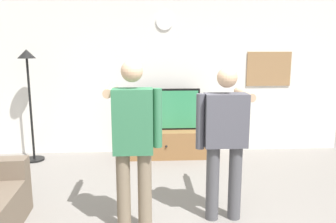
{
  "coord_description": "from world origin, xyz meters",
  "views": [
    {
      "loc": [
        -0.23,
        -3.0,
        1.86
      ],
      "look_at": [
        0.02,
        1.2,
        1.05
      ],
      "focal_mm": 36.53,
      "sensor_mm": 36.0,
      "label": 1
    }
  ],
  "objects_px": {
    "tv_stand": "(166,143)",
    "person_standing_nearer_lamp": "(133,138)",
    "framed_picture": "(269,69)",
    "person_standing_nearer_couch": "(225,135)",
    "wall_clock": "(165,21)",
    "floor_lamp": "(29,82)",
    "television": "(165,109)"
  },
  "relations": [
    {
      "from": "television",
      "to": "person_standing_nearer_lamp",
      "type": "relative_size",
      "value": 0.67
    },
    {
      "from": "framed_picture",
      "to": "person_standing_nearer_couch",
      "type": "relative_size",
      "value": 0.47
    },
    {
      "from": "television",
      "to": "wall_clock",
      "type": "height_order",
      "value": "wall_clock"
    },
    {
      "from": "tv_stand",
      "to": "framed_picture",
      "type": "bearing_deg",
      "value": 9.19
    },
    {
      "from": "framed_picture",
      "to": "floor_lamp",
      "type": "height_order",
      "value": "floor_lamp"
    },
    {
      "from": "television",
      "to": "person_standing_nearer_couch",
      "type": "height_order",
      "value": "person_standing_nearer_couch"
    },
    {
      "from": "tv_stand",
      "to": "person_standing_nearer_lamp",
      "type": "xyz_separation_m",
      "value": [
        -0.44,
        -2.35,
        0.75
      ]
    },
    {
      "from": "wall_clock",
      "to": "person_standing_nearer_lamp",
      "type": "distance_m",
      "value": 2.97
    },
    {
      "from": "tv_stand",
      "to": "wall_clock",
      "type": "distance_m",
      "value": 2.05
    },
    {
      "from": "framed_picture",
      "to": "tv_stand",
      "type": "bearing_deg",
      "value": -170.81
    },
    {
      "from": "tv_stand",
      "to": "framed_picture",
      "type": "height_order",
      "value": "framed_picture"
    },
    {
      "from": "tv_stand",
      "to": "floor_lamp",
      "type": "xyz_separation_m",
      "value": [
        -2.18,
        -0.08,
        1.06
      ]
    },
    {
      "from": "television",
      "to": "person_standing_nearer_couch",
      "type": "bearing_deg",
      "value": -76.82
    },
    {
      "from": "television",
      "to": "wall_clock",
      "type": "xyz_separation_m",
      "value": [
        -0.0,
        0.24,
        1.45
      ]
    },
    {
      "from": "person_standing_nearer_couch",
      "to": "floor_lamp",
      "type": "bearing_deg",
      "value": 142.36
    },
    {
      "from": "television",
      "to": "person_standing_nearer_lamp",
      "type": "xyz_separation_m",
      "value": [
        -0.44,
        -2.39,
        0.17
      ]
    },
    {
      "from": "person_standing_nearer_couch",
      "to": "framed_picture",
      "type": "bearing_deg",
      "value": 61.98
    },
    {
      "from": "floor_lamp",
      "to": "person_standing_nearer_couch",
      "type": "distance_m",
      "value": 3.42
    },
    {
      "from": "tv_stand",
      "to": "framed_picture",
      "type": "relative_size",
      "value": 1.73
    },
    {
      "from": "framed_picture",
      "to": "floor_lamp",
      "type": "bearing_deg",
      "value": -174.6
    },
    {
      "from": "tv_stand",
      "to": "framed_picture",
      "type": "distance_m",
      "value": 2.22
    },
    {
      "from": "person_standing_nearer_lamp",
      "to": "floor_lamp",
      "type": "bearing_deg",
      "value": 127.57
    },
    {
      "from": "floor_lamp",
      "to": "person_standing_nearer_couch",
      "type": "relative_size",
      "value": 1.1
    },
    {
      "from": "framed_picture",
      "to": "person_standing_nearer_couch",
      "type": "bearing_deg",
      "value": -118.02
    },
    {
      "from": "television",
      "to": "person_standing_nearer_lamp",
      "type": "bearing_deg",
      "value": -100.35
    },
    {
      "from": "person_standing_nearer_lamp",
      "to": "person_standing_nearer_couch",
      "type": "bearing_deg",
      "value": 10.95
    },
    {
      "from": "framed_picture",
      "to": "floor_lamp",
      "type": "distance_m",
      "value": 4.02
    },
    {
      "from": "wall_clock",
      "to": "person_standing_nearer_couch",
      "type": "xyz_separation_m",
      "value": [
        0.52,
        -2.45,
        -1.32
      ]
    },
    {
      "from": "person_standing_nearer_lamp",
      "to": "framed_picture",
      "type": "bearing_deg",
      "value": 49.43
    },
    {
      "from": "tv_stand",
      "to": "television",
      "type": "height_order",
      "value": "television"
    },
    {
      "from": "tv_stand",
      "to": "wall_clock",
      "type": "bearing_deg",
      "value": 90.0
    },
    {
      "from": "person_standing_nearer_couch",
      "to": "person_standing_nearer_lamp",
      "type": "bearing_deg",
      "value": -169.05
    }
  ]
}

